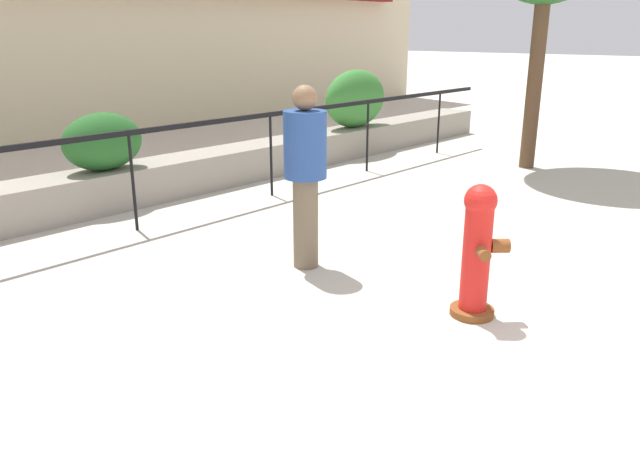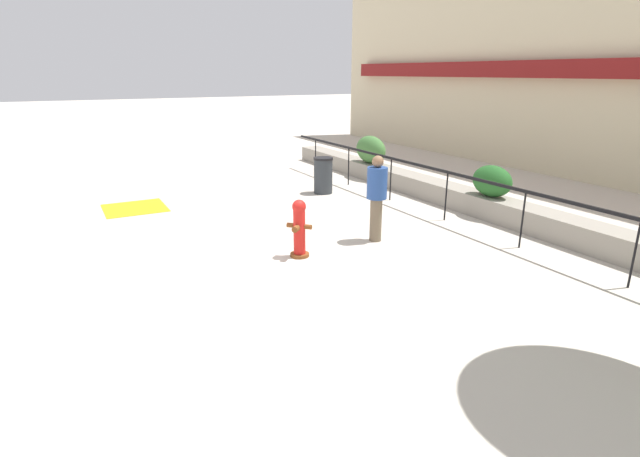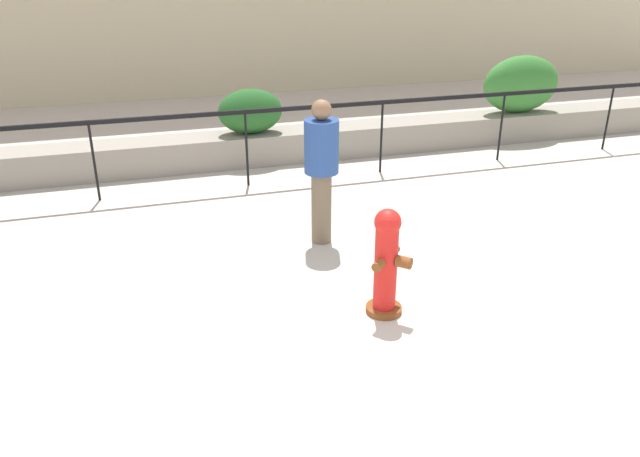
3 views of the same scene
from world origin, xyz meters
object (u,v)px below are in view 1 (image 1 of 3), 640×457
Objects in this scene: fire_hydrant at (477,250)px; pedestrian at (305,166)px; hedge_bush_1 at (103,142)px; hedge_bush_2 at (356,99)px.

pedestrian reaches higher than fire_hydrant.
hedge_bush_2 is (5.05, 0.00, 0.15)m from hedge_bush_1.
hedge_bush_1 is at bearing 180.00° from hedge_bush_2.
hedge_bush_2 reaches higher than fire_hydrant.
hedge_bush_1 is 3.34m from pedestrian.
hedge_bush_1 is 0.61× the size of pedestrian.
hedge_bush_1 is 5.10m from fire_hydrant.
fire_hydrant is 0.62× the size of pedestrian.
hedge_bush_2 is 1.41× the size of fire_hydrant.
pedestrian is at bearing 93.26° from fire_hydrant.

